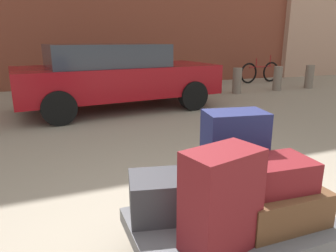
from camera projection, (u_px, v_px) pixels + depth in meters
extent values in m
cube|color=#4C4C51|center=(232.00, 226.00, 2.14)|extent=(1.36, 0.85, 0.10)
cylinder|color=black|center=(259.00, 213.00, 2.61)|extent=(0.24, 0.06, 0.24)
cylinder|color=black|center=(154.00, 238.00, 2.28)|extent=(0.24, 0.06, 0.24)
cube|color=#51331E|center=(274.00, 203.00, 2.11)|extent=(0.61, 0.47, 0.24)
cube|color=#2D2D33|center=(174.00, 195.00, 2.16)|extent=(0.68, 0.48, 0.29)
cube|color=maroon|center=(221.00, 201.00, 1.77)|extent=(0.49, 0.36, 0.61)
cube|color=#191E47|center=(233.00, 157.00, 2.30)|extent=(0.47, 0.34, 0.69)
cube|color=maroon|center=(277.00, 173.00, 2.05)|extent=(0.46, 0.36, 0.20)
cube|color=maroon|center=(119.00, 80.00, 6.91)|extent=(4.45, 2.19, 0.64)
cube|color=#2D333D|center=(106.00, 55.00, 6.65)|extent=(2.54, 1.80, 0.46)
cylinder|color=black|center=(160.00, 86.00, 8.34)|extent=(0.66, 0.28, 0.64)
cylinder|color=black|center=(193.00, 96.00, 6.88)|extent=(0.66, 0.28, 0.64)
cylinder|color=black|center=(48.00, 94.00, 7.11)|extent=(0.66, 0.28, 0.64)
cylinder|color=black|center=(59.00, 108.00, 5.65)|extent=(0.66, 0.28, 0.64)
torus|color=black|center=(249.00, 73.00, 11.01)|extent=(0.72, 0.12, 0.72)
torus|color=black|center=(271.00, 72.00, 11.46)|extent=(0.72, 0.12, 0.72)
cylinder|color=maroon|center=(260.00, 67.00, 11.18)|extent=(1.00, 0.13, 0.04)
cylinder|color=maroon|center=(256.00, 63.00, 11.06)|extent=(0.04, 0.04, 0.30)
cylinder|color=maroon|center=(270.00, 61.00, 11.32)|extent=(0.04, 0.04, 0.40)
cylinder|color=#72665B|center=(190.00, 83.00, 8.45)|extent=(0.26, 0.26, 0.73)
cylinder|color=#72665B|center=(237.00, 81.00, 8.97)|extent=(0.26, 0.26, 0.73)
cylinder|color=#72665B|center=(278.00, 78.00, 9.48)|extent=(0.26, 0.26, 0.73)
cylinder|color=#72665B|center=(309.00, 77.00, 9.92)|extent=(0.26, 0.26, 0.73)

